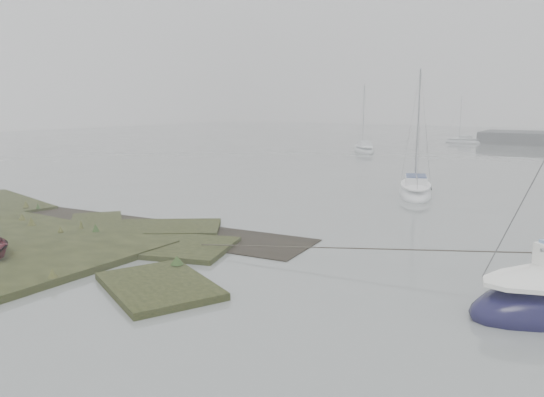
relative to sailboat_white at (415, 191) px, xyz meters
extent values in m
plane|color=slate|center=(-1.57, 12.35, -0.23)|extent=(160.00, 160.00, 0.00)
ellipsoid|color=white|center=(0.00, 0.01, -0.14)|extent=(3.34, 5.42, 1.25)
ellipsoid|color=white|center=(0.00, 0.01, 0.36)|extent=(2.80, 4.68, 0.35)
cube|color=white|center=(0.07, -0.20, 0.67)|extent=(1.64, 2.03, 0.37)
cube|color=navy|center=(0.07, -0.20, 0.88)|extent=(1.52, 1.87, 0.06)
cylinder|color=#939399|center=(-0.23, 0.63, 3.56)|extent=(0.08, 0.08, 5.88)
cylinder|color=#939399|center=(0.12, -0.34, 0.88)|extent=(0.76, 1.96, 0.07)
ellipsoid|color=#B4BABF|center=(-12.57, 22.26, -0.14)|extent=(4.36, 5.18, 1.25)
ellipsoid|color=white|center=(-12.57, 22.26, 0.36)|extent=(3.70, 4.44, 0.35)
cube|color=white|center=(-12.44, 22.08, 0.67)|extent=(1.92, 2.08, 0.37)
cube|color=#B4B9BF|center=(-12.44, 22.08, 0.88)|extent=(1.78, 1.92, 0.06)
cylinder|color=#939399|center=(-12.95, 22.80, 3.56)|extent=(0.08, 0.08, 5.88)
cylinder|color=#939399|center=(-12.36, 21.96, 0.88)|extent=(1.24, 1.72, 0.07)
ellipsoid|color=#A4A8AE|center=(-7.09, 40.53, -0.15)|extent=(4.50, 1.77, 1.07)
ellipsoid|color=silver|center=(-7.09, 40.53, 0.28)|extent=(3.92, 1.44, 0.30)
cube|color=silver|center=(-6.90, 40.54, 0.54)|extent=(1.58, 1.05, 0.31)
cube|color=#A8AEB3|center=(-6.90, 40.54, 0.72)|extent=(1.45, 0.98, 0.05)
cylinder|color=#939399|center=(-7.65, 40.49, 3.02)|extent=(0.07, 0.07, 5.04)
cylinder|color=#939399|center=(-6.78, 40.55, 0.72)|extent=(1.76, 0.19, 0.06)
camera|label=1|loc=(8.87, -27.87, 4.72)|focal=35.00mm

